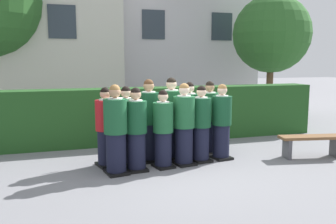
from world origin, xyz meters
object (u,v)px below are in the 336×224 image
object	(u,v)px
student_rear_row_5	(209,119)
wooden_bench	(312,142)
student_rear_row_1	(127,127)
student_front_row_4	(201,126)
student_in_red_blazer	(106,129)
student_rear_row_2	(149,122)
student_front_row_2	(163,131)
student_rear_row_4	(189,121)
student_front_row_1	(136,131)
student_front_row_0	(116,132)
student_rear_row_3	(171,120)
student_front_row_5	(221,123)
student_front_row_3	(184,126)

from	to	relation	value
student_rear_row_5	wooden_bench	size ratio (longest dim) A/B	1.13
student_rear_row_1	wooden_bench	xyz separation A→B (m)	(3.90, -0.76, -0.40)
student_front_row_4	student_in_red_blazer	bearing A→B (deg)	172.87
student_rear_row_2	student_rear_row_5	size ratio (longest dim) A/B	1.05
student_front_row_2	student_rear_row_1	distance (m)	0.80
student_rear_row_4	student_front_row_1	bearing A→B (deg)	-151.97
student_rear_row_1	student_front_row_0	bearing A→B (deg)	-117.41
student_rear_row_2	student_rear_row_3	size ratio (longest dim) A/B	0.99
student_front_row_5	student_in_red_blazer	world-z (taller)	student_front_row_5
student_rear_row_1	wooden_bench	world-z (taller)	student_rear_row_1
student_front_row_5	student_front_row_0	bearing A→B (deg)	-171.04
student_rear_row_3	wooden_bench	world-z (taller)	student_rear_row_3
student_rear_row_1	student_rear_row_4	distance (m)	1.44
student_front_row_4	student_rear_row_2	xyz separation A→B (m)	(-1.02, 0.36, 0.06)
student_rear_row_1	wooden_bench	bearing A→B (deg)	-11.03
student_rear_row_1	wooden_bench	distance (m)	4.00
student_rear_row_4	student_rear_row_5	bearing A→B (deg)	7.54
student_rear_row_5	student_front_row_4	bearing A→B (deg)	-127.58
student_rear_row_4	wooden_bench	size ratio (longest dim) A/B	1.13
student_front_row_3	student_rear_row_3	size ratio (longest dim) A/B	0.95
student_front_row_5	student_rear_row_5	bearing A→B (deg)	96.48
student_front_row_0	student_in_red_blazer	xyz separation A→B (m)	(-0.11, 0.55, -0.04)
student_front_row_1	student_rear_row_5	xyz separation A→B (m)	(1.85, 0.78, 0.02)
student_front_row_0	wooden_bench	bearing A→B (deg)	-2.00
student_front_row_5	wooden_bench	world-z (taller)	student_front_row_5
wooden_bench	student_rear_row_5	bearing A→B (deg)	152.48
student_front_row_4	student_in_red_blazer	size ratio (longest dim) A/B	1.01
student_front_row_5	student_rear_row_4	world-z (taller)	student_rear_row_4
student_front_row_0	student_front_row_5	distance (m)	2.35
student_rear_row_1	student_rear_row_2	bearing A→B (deg)	6.22
student_front_row_0	student_rear_row_4	bearing A→B (deg)	24.81
student_in_red_blazer	student_rear_row_5	world-z (taller)	student_rear_row_5
student_rear_row_3	student_front_row_1	bearing A→B (deg)	-144.32
student_front_row_2	student_in_red_blazer	world-z (taller)	student_in_red_blazer
student_front_row_0	student_in_red_blazer	world-z (taller)	student_front_row_0
student_front_row_1	student_rear_row_1	size ratio (longest dim) A/B	1.01
student_front_row_2	student_rear_row_4	world-z (taller)	student_rear_row_4
student_front_row_1	student_rear_row_3	distance (m)	1.13
student_front_row_0	student_front_row_1	size ratio (longest dim) A/B	1.04
student_front_row_4	student_rear_row_1	world-z (taller)	same
student_in_red_blazer	student_front_row_0	bearing A→B (deg)	-79.19
student_rear_row_2	student_rear_row_5	bearing A→B (deg)	8.19
student_front_row_1	student_front_row_5	world-z (taller)	student_front_row_5
student_rear_row_3	wooden_bench	bearing A→B (deg)	-17.13
student_rear_row_1	student_front_row_2	bearing A→B (deg)	-37.59
student_front_row_4	student_rear_row_3	distance (m)	0.67
student_front_row_3	wooden_bench	size ratio (longest dim) A/B	1.14
student_rear_row_1	student_rear_row_5	bearing A→B (deg)	7.71
student_front_row_0	student_rear_row_4	xyz separation A→B (m)	(1.75, 0.81, -0.02)
student_front_row_0	student_front_row_5	world-z (taller)	student_front_row_0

